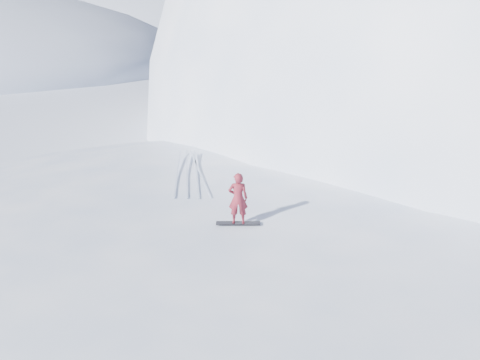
# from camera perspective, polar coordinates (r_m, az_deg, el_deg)

# --- Properties ---
(ground) EXTENTS (400.00, 400.00, 0.00)m
(ground) POSITION_cam_1_polar(r_m,az_deg,el_deg) (15.94, -3.17, -13.40)
(ground) COLOR white
(ground) RESTS_ON ground
(near_ridge) EXTENTS (36.00, 28.00, 4.80)m
(near_ridge) POSITION_cam_1_polar(r_m,az_deg,el_deg) (18.43, 1.01, -8.36)
(near_ridge) COLOR white
(near_ridge) RESTS_ON ground
(peak_shoulder) EXTENTS (28.00, 24.00, 18.00)m
(peak_shoulder) POSITION_cam_1_polar(r_m,az_deg,el_deg) (35.32, 17.09, 4.88)
(peak_shoulder) COLOR white
(peak_shoulder) RESTS_ON ground
(far_ridge_c) EXTENTS (140.00, 90.00, 36.00)m
(far_ridge_c) POSITION_cam_1_polar(r_m,az_deg,el_deg) (130.32, -15.76, 15.65)
(far_ridge_c) COLOR white
(far_ridge_c) RESTS_ON ground
(wind_bumps) EXTENTS (16.00, 14.40, 1.00)m
(wind_bumps) POSITION_cam_1_polar(r_m,az_deg,el_deg) (17.79, -4.20, -9.55)
(wind_bumps) COLOR white
(wind_bumps) RESTS_ON ground
(snowboard) EXTENTS (1.42, 0.34, 0.02)m
(snowboard) POSITION_cam_1_polar(r_m,az_deg,el_deg) (14.89, -0.24, -5.27)
(snowboard) COLOR black
(snowboard) RESTS_ON near_ridge
(snowboarder) EXTENTS (0.63, 0.44, 1.67)m
(snowboarder) POSITION_cam_1_polar(r_m,az_deg,el_deg) (14.54, -0.24, -2.25)
(snowboarder) COLOR maroon
(snowboarder) RESTS_ON snowboard
(board_tracks) EXTENTS (2.24, 5.95, 0.04)m
(board_tracks) POSITION_cam_1_polar(r_m,az_deg,el_deg) (19.67, -6.10, 1.13)
(board_tracks) COLOR silver
(board_tracks) RESTS_ON ground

